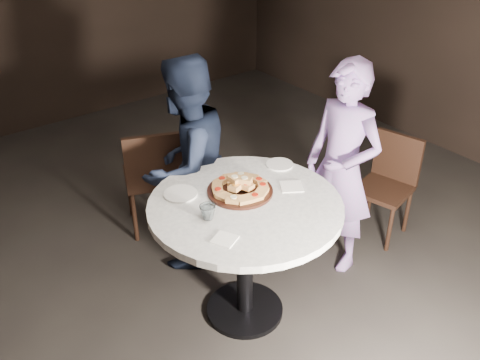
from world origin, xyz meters
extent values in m
plane|color=black|center=(0.00, 0.00, 0.00)|extent=(7.00, 7.00, 0.00)
cylinder|color=black|center=(-0.06, -0.13, 0.02)|extent=(0.61, 0.61, 0.03)
cylinder|color=black|center=(-0.06, -0.13, 0.43)|extent=(0.13, 0.13, 0.78)
cylinder|color=silver|center=(-0.06, -0.13, 0.83)|extent=(1.39, 1.39, 0.05)
cylinder|color=black|center=(-0.01, -0.02, 0.86)|extent=(0.47, 0.47, 0.02)
cube|color=#BC8549|center=(0.13, -0.03, 0.88)|extent=(0.07, 0.09, 0.04)
cylinder|color=#B01E0E|center=(0.13, -0.03, 0.90)|extent=(0.04, 0.04, 0.01)
cube|color=#BC8549|center=(0.12, 0.03, 0.88)|extent=(0.10, 0.10, 0.04)
cube|color=#BC8549|center=(0.08, 0.08, 0.88)|extent=(0.10, 0.10, 0.04)
cylinder|color=beige|center=(0.08, 0.08, 0.90)|extent=(0.05, 0.05, 0.01)
cube|color=#BC8549|center=(0.02, 0.11, 0.88)|extent=(0.10, 0.09, 0.04)
cube|color=#BC8549|center=(-0.05, 0.11, 0.88)|extent=(0.09, 0.08, 0.04)
cylinder|color=#B01E0E|center=(-0.05, 0.11, 0.90)|extent=(0.04, 0.04, 0.01)
cube|color=#BC8549|center=(-0.10, 0.08, 0.88)|extent=(0.10, 0.11, 0.04)
cube|color=#BC8549|center=(-0.14, 0.02, 0.88)|extent=(0.10, 0.10, 0.04)
cylinder|color=#B01E0E|center=(-0.14, 0.02, 0.90)|extent=(0.05, 0.05, 0.01)
cube|color=#BC8549|center=(-0.14, -0.04, 0.88)|extent=(0.08, 0.10, 0.04)
cube|color=#BC8549|center=(-0.12, -0.10, 0.88)|extent=(0.10, 0.11, 0.04)
cylinder|color=beige|center=(-0.12, -0.10, 0.90)|extent=(0.05, 0.05, 0.01)
cube|color=#BC8549|center=(-0.07, -0.14, 0.88)|extent=(0.10, 0.09, 0.04)
cube|color=#BC8549|center=(-0.01, -0.16, 0.88)|extent=(0.09, 0.08, 0.04)
cylinder|color=#B01E0E|center=(-0.01, -0.16, 0.90)|extent=(0.04, 0.04, 0.01)
cube|color=#BC8549|center=(0.06, -0.14, 0.88)|extent=(0.10, 0.10, 0.04)
cube|color=#BC8549|center=(0.10, -0.09, 0.88)|extent=(0.10, 0.10, 0.04)
cylinder|color=#B01E0E|center=(0.10, -0.09, 0.90)|extent=(0.05, 0.05, 0.01)
cube|color=#BC8549|center=(0.03, -0.01, 0.91)|extent=(0.10, 0.09, 0.03)
cylinder|color=#2D6B1E|center=(0.03, -0.01, 0.93)|extent=(0.05, 0.05, 0.01)
cube|color=#BC8549|center=(-0.02, 0.02, 0.91)|extent=(0.10, 0.10, 0.03)
cylinder|color=beige|center=(-0.02, 0.02, 0.93)|extent=(0.05, 0.05, 0.01)
cube|color=#BC8549|center=(-0.05, -0.03, 0.91)|extent=(0.10, 0.09, 0.04)
cylinder|color=orange|center=(-0.05, -0.03, 0.93)|extent=(0.05, 0.05, 0.01)
cube|color=#BC8549|center=(0.00, -0.06, 0.91)|extent=(0.08, 0.10, 0.03)
cylinder|color=#B01E0E|center=(0.00, -0.06, 0.93)|extent=(0.05, 0.05, 0.01)
cube|color=#BC8549|center=(0.03, -0.01, 0.91)|extent=(0.10, 0.08, 0.03)
cylinder|color=#2D6B1E|center=(0.03, -0.01, 0.93)|extent=(0.05, 0.05, 0.01)
cube|color=#BC8549|center=(-0.03, 0.00, 0.94)|extent=(0.07, 0.08, 0.03)
cylinder|color=beige|center=(-0.03, 0.00, 0.95)|extent=(0.04, 0.04, 0.01)
cube|color=#BC8549|center=(0.01, -0.04, 0.94)|extent=(0.10, 0.10, 0.03)
cylinder|color=beige|center=(0.01, -0.04, 0.95)|extent=(0.05, 0.05, 0.01)
cylinder|color=white|center=(-0.30, 0.17, 0.86)|extent=(0.23, 0.23, 0.01)
cylinder|color=white|center=(0.39, 0.08, 0.86)|extent=(0.21, 0.21, 0.01)
imported|color=silver|center=(-0.32, -0.13, 0.89)|extent=(0.09, 0.09, 0.08)
cube|color=white|center=(-0.36, -0.34, 0.85)|extent=(0.16, 0.16, 0.01)
cube|color=white|center=(0.27, -0.16, 0.85)|extent=(0.18, 0.18, 0.01)
cube|color=black|center=(-0.01, 1.09, 0.45)|extent=(0.54, 0.54, 0.04)
cube|color=black|center=(-0.09, 0.89, 0.67)|extent=(0.40, 0.19, 0.45)
cylinder|color=black|center=(0.22, 1.18, 0.22)|extent=(0.05, 0.05, 0.45)
cylinder|color=black|center=(-0.11, 1.32, 0.22)|extent=(0.05, 0.05, 0.45)
cylinder|color=black|center=(0.09, 0.85, 0.22)|extent=(0.05, 0.05, 0.45)
cylinder|color=black|center=(-0.24, 0.99, 0.22)|extent=(0.05, 0.05, 0.45)
cube|color=black|center=(1.31, -0.09, 0.40)|extent=(0.45, 0.45, 0.04)
cube|color=black|center=(1.49, -0.05, 0.60)|extent=(0.12, 0.37, 0.40)
cylinder|color=black|center=(1.12, 0.02, 0.20)|extent=(0.04, 0.04, 0.40)
cylinder|color=black|center=(1.19, -0.28, 0.20)|extent=(0.04, 0.04, 0.40)
cylinder|color=black|center=(1.43, 0.10, 0.20)|extent=(0.04, 0.04, 0.40)
cylinder|color=black|center=(1.50, -0.21, 0.20)|extent=(0.04, 0.04, 0.40)
imported|color=black|center=(-0.01, 0.58, 0.76)|extent=(0.88, 0.78, 1.53)
imported|color=#8469AA|center=(0.80, -0.09, 0.76)|extent=(0.43, 0.60, 1.51)
camera|label=1|loc=(-1.65, -2.15, 2.54)|focal=40.00mm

